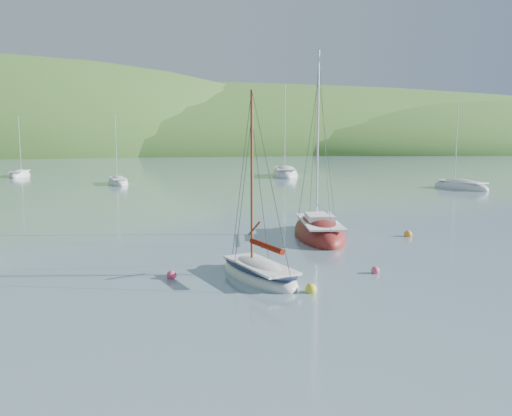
{
  "coord_description": "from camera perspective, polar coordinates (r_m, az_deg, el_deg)",
  "views": [
    {
      "loc": [
        -2.93,
        -22.32,
        6.27
      ],
      "look_at": [
        1.91,
        8.0,
        2.11
      ],
      "focal_mm": 40.0,
      "sensor_mm": 36.0,
      "label": 1
    }
  ],
  "objects": [
    {
      "name": "distant_sloop_a",
      "position": [
        69.56,
        -13.64,
        2.46
      ],
      "size": [
        3.46,
        6.58,
        8.93
      ],
      "rotation": [
        0.0,
        0.0,
        0.21
      ],
      "color": "silver",
      "rests_on": "ground"
    },
    {
      "name": "daysailer_white",
      "position": [
        24.64,
        0.31,
        -6.54
      ],
      "size": [
        3.7,
        5.94,
        8.58
      ],
      "rotation": [
        0.0,
        0.0,
        0.32
      ],
      "color": "silver",
      "rests_on": "ground"
    },
    {
      "name": "distant_sloop_d",
      "position": [
        65.92,
        19.79,
        1.96
      ],
      "size": [
        4.89,
        7.35,
        9.92
      ],
      "rotation": [
        0.0,
        0.0,
        0.39
      ],
      "color": "silver",
      "rests_on": "ground"
    },
    {
      "name": "mooring_buoys",
      "position": [
        27.47,
        -0.66,
        -5.22
      ],
      "size": [
        24.8,
        11.19,
        0.49
      ],
      "color": "yellow",
      "rests_on": "ground"
    },
    {
      "name": "shoreline_hills",
      "position": [
        194.96,
        -11.09,
        5.74
      ],
      "size": [
        690.0,
        135.0,
        56.0
      ],
      "color": "#44732B",
      "rests_on": "ground"
    },
    {
      "name": "sloop_red",
      "position": [
        34.22,
        6.31,
        -2.51
      ],
      "size": [
        3.62,
        8.32,
        11.94
      ],
      "rotation": [
        0.0,
        0.0,
        -0.11
      ],
      "color": "maroon",
      "rests_on": "ground"
    },
    {
      "name": "distant_sloop_b",
      "position": [
        79.58,
        2.93,
        3.35
      ],
      "size": [
        4.75,
        10.05,
        13.79
      ],
      "rotation": [
        0.0,
        0.0,
        -0.14
      ],
      "color": "silver",
      "rests_on": "ground"
    },
    {
      "name": "distant_sloop_c",
      "position": [
        85.45,
        -22.55,
        3.03
      ],
      "size": [
        2.5,
        6.38,
        8.98
      ],
      "rotation": [
        0.0,
        0.0,
        -0.05
      ],
      "color": "silver",
      "rests_on": "ground"
    },
    {
      "name": "ground",
      "position": [
        23.36,
        -1.54,
        -7.86
      ],
      "size": [
        700.0,
        700.0,
        0.0
      ],
      "primitive_type": "plane",
      "color": "slate",
      "rests_on": "ground"
    }
  ]
}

